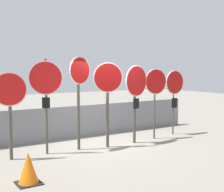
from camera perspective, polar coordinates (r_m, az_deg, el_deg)
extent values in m
plane|color=gray|center=(9.50, -1.35, -8.98)|extent=(40.00, 40.00, 0.00)
cube|color=slate|center=(10.60, -5.37, -4.57)|extent=(8.77, 0.12, 1.08)
cylinder|color=#474238|center=(8.22, -18.11, -3.61)|extent=(0.08, 0.08, 2.19)
cylinder|color=white|center=(8.08, -18.24, 1.17)|extent=(0.83, 0.25, 0.85)
cylinder|color=red|center=(8.06, -18.24, 1.17)|extent=(0.77, 0.23, 0.79)
cylinder|color=#474238|center=(8.51, -11.91, -1.95)|extent=(0.06, 0.06, 2.56)
cylinder|color=white|center=(8.40, -12.06, 3.27)|extent=(0.81, 0.47, 0.91)
cylinder|color=red|center=(8.38, -12.07, 3.26)|extent=(0.75, 0.44, 0.85)
cube|color=black|center=(8.44, -11.98, -1.21)|extent=(0.19, 0.12, 0.29)
cylinder|color=#474238|center=(8.83, -6.15, -2.00)|extent=(0.08, 0.08, 2.44)
cylinder|color=white|center=(8.72, -5.91, 4.66)|extent=(0.75, 0.27, 0.78)
cylinder|color=#AD0F0F|center=(8.70, -5.82, 4.66)|extent=(0.69, 0.25, 0.72)
cylinder|color=#474238|center=(9.08, -0.83, -2.36)|extent=(0.09, 0.09, 2.26)
cylinder|color=white|center=(8.94, -0.73, 3.40)|extent=(0.83, 0.30, 0.87)
cylinder|color=#AD0F0F|center=(8.92, -0.71, 3.39)|extent=(0.78, 0.28, 0.81)
cylinder|color=#474238|center=(9.63, 4.13, -1.81)|extent=(0.09, 0.09, 2.31)
cylinder|color=white|center=(9.53, 4.47, 2.77)|extent=(0.94, 0.24, 0.96)
cylinder|color=#AD0F0F|center=(9.52, 4.56, 2.77)|extent=(0.88, 0.22, 0.90)
cube|color=black|center=(9.58, 4.44, -1.38)|extent=(0.25, 0.08, 0.31)
cylinder|color=#474238|center=(10.29, 7.77, -1.59)|extent=(0.06, 0.06, 2.25)
cylinder|color=white|center=(10.19, 8.00, 2.63)|extent=(0.84, 0.09, 0.84)
cylinder|color=#AD0F0F|center=(10.18, 8.06, 2.63)|extent=(0.78, 0.09, 0.78)
cylinder|color=#474238|center=(11.11, 11.14, -1.37)|extent=(0.05, 0.05, 2.17)
cylinder|color=white|center=(11.02, 11.39, 2.47)|extent=(0.84, 0.06, 0.84)
cylinder|color=#AD0F0F|center=(11.00, 11.46, 2.47)|extent=(0.78, 0.05, 0.78)
cube|color=black|center=(11.07, 11.33, -1.25)|extent=(0.24, 0.03, 0.34)
cube|color=black|center=(6.68, -14.99, -15.13)|extent=(0.48, 0.48, 0.02)
cone|color=orange|center=(6.57, -15.06, -12.49)|extent=(0.40, 0.40, 0.62)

